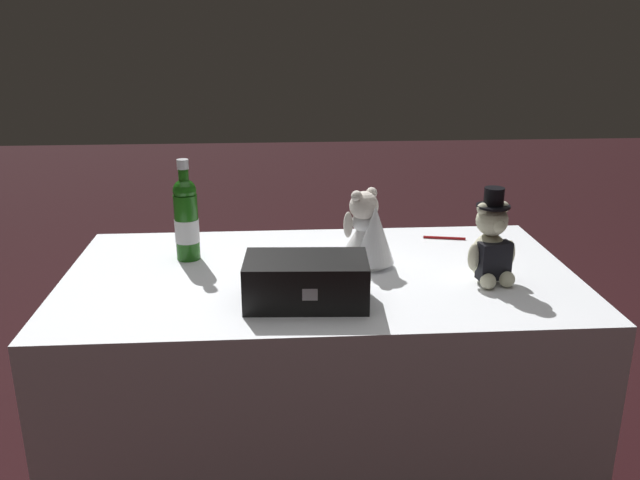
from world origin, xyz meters
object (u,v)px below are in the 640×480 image
teddy_bear_bride (367,234)px  champagne_bottle (186,218)px  signing_pen (443,238)px  gift_case_black (306,281)px  teddy_bear_groom (491,246)px

teddy_bear_bride → champagne_bottle: (-0.54, 0.09, 0.03)m
signing_pen → gift_case_black: 0.69m
champagne_bottle → gift_case_black: bearing=-45.9°
teddy_bear_bride → gift_case_black: teddy_bear_bride is taller
teddy_bear_groom → gift_case_black: (-0.52, -0.11, -0.05)m
teddy_bear_bride → gift_case_black: bearing=-125.8°
teddy_bear_groom → signing_pen: (-0.04, 0.38, -0.10)m
teddy_bear_groom → gift_case_black: 0.53m
teddy_bear_bride → signing_pen: teddy_bear_bride is taller
teddy_bear_groom → gift_case_black: teddy_bear_groom is taller
teddy_bear_bride → signing_pen: bearing=37.3°
champagne_bottle → gift_case_black: (0.34, -0.36, -0.07)m
teddy_bear_bride → signing_pen: size_ratio=1.60×
champagne_bottle → signing_pen: (0.83, 0.13, -0.13)m
champagne_bottle → signing_pen: champagne_bottle is taller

